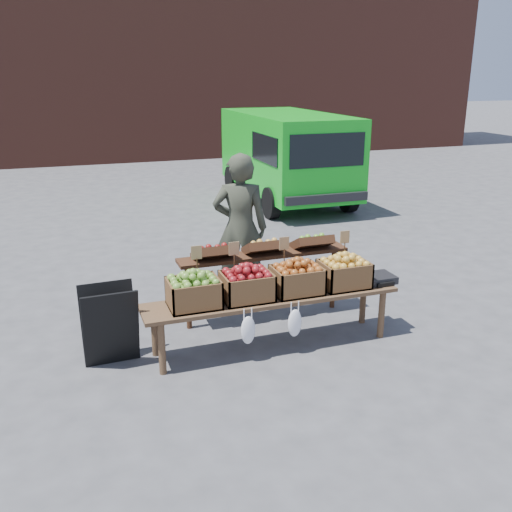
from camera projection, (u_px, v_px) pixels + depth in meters
name	position (u px, v px, depth m)	size (l,w,h in m)	color
ground	(344.00, 326.00, 6.52)	(80.00, 80.00, 0.00)	#4B4B4E
delivery_van	(286.00, 158.00, 12.43)	(1.96, 4.28, 1.92)	#0EB31C
vendor	(240.00, 228.00, 7.05)	(0.68, 0.45, 1.86)	#34372A
chalkboard_sign	(110.00, 325.00, 5.60)	(0.54, 0.30, 0.81)	black
back_table	(264.00, 276.00, 6.61)	(2.10, 0.44, 1.04)	#3A2012
display_bench	(272.00, 321.00, 5.98)	(2.70, 0.56, 0.57)	#513823
crate_golden_apples	(194.00, 293.00, 5.59)	(0.50, 0.40, 0.28)	#53842B
crate_russet_pears	(247.00, 286.00, 5.76)	(0.50, 0.40, 0.28)	#630E0A
crate_red_apples	(297.00, 280.00, 5.94)	(0.50, 0.40, 0.28)	#A95926
crate_green_apples	(344.00, 274.00, 6.11)	(0.50, 0.40, 0.28)	gold
weighing_scale	(378.00, 278.00, 6.28)	(0.34, 0.30, 0.08)	black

